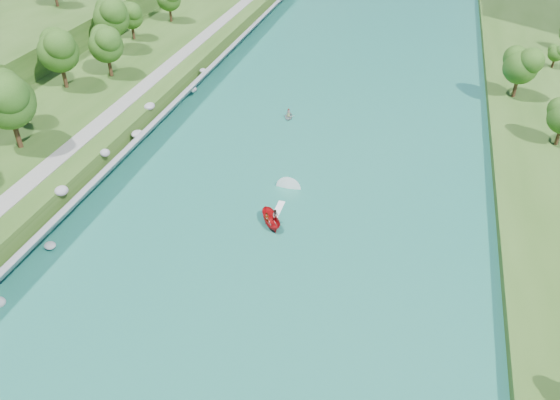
% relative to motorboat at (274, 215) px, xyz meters
% --- Properties ---
extents(ground, '(260.00, 260.00, 0.00)m').
position_rel_motorboat_xyz_m(ground, '(0.40, -16.89, -0.87)').
color(ground, '#2D5119').
rests_on(ground, ground).
extents(river_water, '(55.00, 240.00, 0.10)m').
position_rel_motorboat_xyz_m(river_water, '(0.40, 3.11, -0.82)').
color(river_water, '#1A6355').
rests_on(river_water, ground).
extents(riprap_bank, '(4.76, 236.00, 4.42)m').
position_rel_motorboat_xyz_m(riprap_bank, '(-25.48, 2.08, 0.96)').
color(riprap_bank, slate).
rests_on(riprap_bank, ground).
extents(riverside_path, '(3.00, 200.00, 0.10)m').
position_rel_motorboat_xyz_m(riverside_path, '(-32.10, 3.11, 2.68)').
color(riverside_path, gray).
rests_on(riverside_path, berm_west).
extents(motorboat, '(3.95, 19.13, 2.11)m').
position_rel_motorboat_xyz_m(motorboat, '(0.00, 0.00, 0.00)').
color(motorboat, red).
rests_on(motorboat, river_water).
extents(raft, '(2.32, 2.96, 1.72)m').
position_rel_motorboat_xyz_m(raft, '(-5.62, 29.01, -0.39)').
color(raft, gray).
rests_on(raft, river_water).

